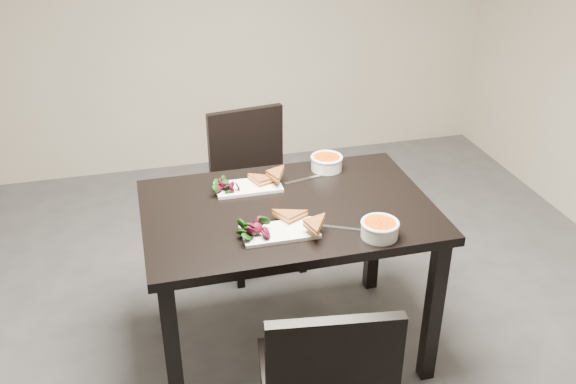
% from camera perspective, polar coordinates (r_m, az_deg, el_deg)
% --- Properties ---
extents(table, '(1.20, 0.80, 0.75)m').
position_cam_1_polar(table, '(2.66, 0.00, -3.20)').
color(table, black).
rests_on(table, ground).
extents(chair_near, '(0.47, 0.47, 0.85)m').
position_cam_1_polar(chair_near, '(2.20, 3.48, -16.95)').
color(chair_near, black).
rests_on(chair_near, ground).
extents(chair_far, '(0.48, 0.48, 0.85)m').
position_cam_1_polar(chair_far, '(3.42, -3.13, 1.13)').
color(chair_far, black).
rests_on(chair_far, ground).
extents(plate_near, '(0.29, 0.15, 0.01)m').
position_cam_1_polar(plate_near, '(2.43, -0.76, -3.65)').
color(plate_near, white).
rests_on(plate_near, table).
extents(sandwich_near, '(0.18, 0.17, 0.05)m').
position_cam_1_polar(sandwich_near, '(2.44, 0.63, -2.65)').
color(sandwich_near, '#AB5424').
rests_on(sandwich_near, plate_near).
extents(salad_near, '(0.09, 0.08, 0.04)m').
position_cam_1_polar(salad_near, '(2.40, -3.09, -3.41)').
color(salad_near, black).
rests_on(salad_near, plate_near).
extents(soup_bowl_near, '(0.15, 0.15, 0.07)m').
position_cam_1_polar(soup_bowl_near, '(2.42, 8.32, -3.25)').
color(soup_bowl_near, white).
rests_on(soup_bowl_near, table).
extents(cutlery_near, '(0.17, 0.09, 0.00)m').
position_cam_1_polar(cutlery_near, '(2.48, 4.92, -3.26)').
color(cutlery_near, silver).
rests_on(cutlery_near, table).
extents(plate_far, '(0.29, 0.14, 0.01)m').
position_cam_1_polar(plate_far, '(2.76, -3.62, 0.45)').
color(plate_far, white).
rests_on(plate_far, table).
extents(sandwich_far, '(0.17, 0.15, 0.05)m').
position_cam_1_polar(sandwich_far, '(2.74, -2.25, 1.03)').
color(sandwich_far, '#AB5424').
rests_on(sandwich_far, plate_far).
extents(salad_far, '(0.09, 0.08, 0.04)m').
position_cam_1_polar(salad_far, '(2.73, -5.69, 0.70)').
color(salad_far, black).
rests_on(salad_far, plate_far).
extents(soup_bowl_far, '(0.15, 0.15, 0.07)m').
position_cam_1_polar(soup_bowl_far, '(2.92, 3.52, 2.76)').
color(soup_bowl_far, white).
rests_on(soup_bowl_far, table).
extents(cutlery_far, '(0.18, 0.06, 0.00)m').
position_cam_1_polar(cutlery_far, '(2.83, 1.34, 1.13)').
color(cutlery_far, silver).
rests_on(cutlery_far, table).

